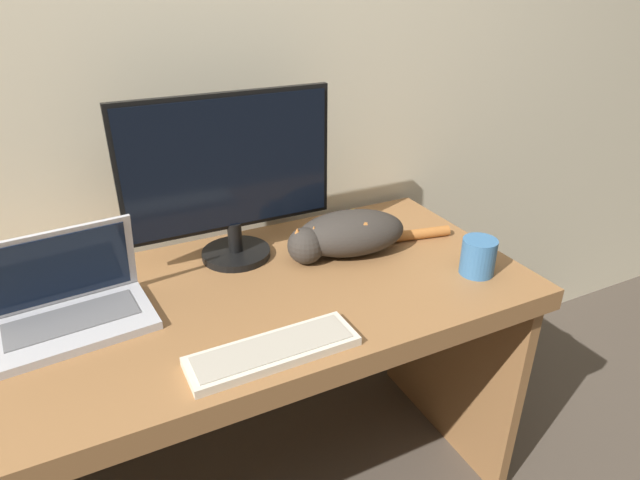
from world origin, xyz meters
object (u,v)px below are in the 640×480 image
external_keyboard (273,351)px  laptop (68,307)px  coffee_mug (478,257)px  monitor (230,176)px  cat (348,233)px

external_keyboard → laptop: bearing=139.5°
laptop → coffee_mug: size_ratio=3.63×
monitor → laptop: monitor is taller
monitor → external_keyboard: 0.52m
monitor → external_keyboard: size_ratio=1.56×
laptop → coffee_mug: bearing=-18.7°
external_keyboard → coffee_mug: 0.63m
laptop → coffee_mug: laptop is taller
monitor → coffee_mug: size_ratio=5.75×
monitor → cat: bearing=-23.3°
external_keyboard → cat: size_ratio=0.71×
laptop → cat: (0.74, 0.02, 0.02)m
monitor → coffee_mug: (0.55, -0.38, -0.20)m
external_keyboard → coffee_mug: coffee_mug is taller
laptop → external_keyboard: (0.38, -0.31, -0.04)m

